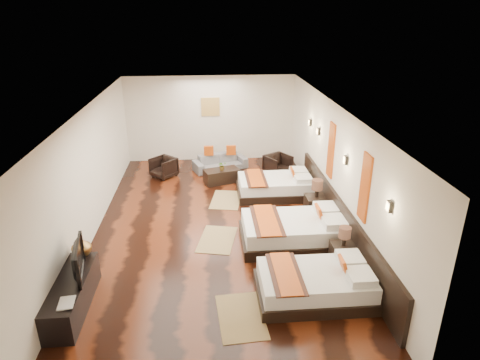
{
  "coord_description": "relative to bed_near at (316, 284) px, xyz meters",
  "views": [
    {
      "loc": [
        -0.15,
        -8.73,
        4.76
      ],
      "look_at": [
        0.59,
        0.11,
        1.1
      ],
      "focal_mm": 31.19,
      "sensor_mm": 36.0,
      "label": 1
    }
  ],
  "objects": [
    {
      "name": "sconce_mid",
      "position": [
        1.01,
        1.97,
        1.58
      ],
      "size": [
        0.07,
        0.12,
        0.18
      ],
      "color": "black",
      "rests_on": "right_wall"
    },
    {
      "name": "right_wall",
      "position": [
        1.05,
        2.77,
        1.13
      ],
      "size": [
        0.01,
        9.5,
        2.8
      ],
      "primitive_type": "cube",
      "color": "silver",
      "rests_on": "floor"
    },
    {
      "name": "headboard_panel",
      "position": [
        1.01,
        1.97,
        0.18
      ],
      "size": [
        0.08,
        6.6,
        0.9
      ],
      "primitive_type": "cube",
      "color": "black",
      "rests_on": "floor"
    },
    {
      "name": "tv",
      "position": [
        -4.15,
        0.23,
        0.57
      ],
      "size": [
        0.31,
        0.99,
        0.57
      ],
      "primitive_type": "imported",
      "rotation": [
        0.0,
        0.0,
        1.76
      ],
      "color": "black",
      "rests_on": "tv_console"
    },
    {
      "name": "back_wall",
      "position": [
        -1.7,
        7.52,
        1.13
      ],
      "size": [
        5.5,
        0.01,
        2.8
      ],
      "primitive_type": "cube",
      "color": "silver",
      "rests_on": "floor"
    },
    {
      "name": "floor",
      "position": [
        -1.7,
        2.77,
        -0.27
      ],
      "size": [
        5.5,
        9.5,
        0.01
      ],
      "primitive_type": "cube",
      "color": "black",
      "rests_on": "ground"
    },
    {
      "name": "sconce_far",
      "position": [
        1.01,
        4.17,
        1.58
      ],
      "size": [
        0.07,
        0.12,
        0.18
      ],
      "color": "black",
      "rests_on": "right_wall"
    },
    {
      "name": "nightstand_a",
      "position": [
        0.75,
        0.87,
        0.04
      ],
      "size": [
        0.45,
        0.45,
        0.88
      ],
      "color": "black",
      "rests_on": "floor"
    },
    {
      "name": "jute_mat_far",
      "position": [
        -1.38,
        4.17,
        -0.26
      ],
      "size": [
        0.96,
        1.32,
        0.01
      ],
      "primitive_type": "cube",
      "rotation": [
        0.0,
        0.0,
        -0.18
      ],
      "color": "olive",
      "rests_on": "floor"
    },
    {
      "name": "jute_mat_mid",
      "position": [
        -1.68,
        2.11,
        -0.26
      ],
      "size": [
        0.99,
        1.33,
        0.01
      ],
      "primitive_type": "cube",
      "rotation": [
        0.0,
        0.0,
        -0.21
      ],
      "color": "olive",
      "rests_on": "floor"
    },
    {
      "name": "gold_artwork",
      "position": [
        -1.7,
        7.5,
        1.53
      ],
      "size": [
        0.6,
        0.04,
        0.6
      ],
      "primitive_type": "cube",
      "color": "#AD873F",
      "rests_on": "back_wall"
    },
    {
      "name": "tv_console",
      "position": [
        -4.2,
        0.03,
        0.01
      ],
      "size": [
        0.5,
        1.8,
        0.55
      ],
      "primitive_type": "cube",
      "color": "black",
      "rests_on": "floor"
    },
    {
      "name": "bed_near",
      "position": [
        0.0,
        0.0,
        0.0
      ],
      "size": [
        2.03,
        1.28,
        0.78
      ],
      "color": "black",
      "rests_on": "floor"
    },
    {
      "name": "armchair_right",
      "position": [
        0.3,
        5.88,
        0.05
      ],
      "size": [
        0.95,
        0.95,
        0.64
      ],
      "primitive_type": "imported",
      "rotation": [
        0.0,
        0.0,
        0.56
      ],
      "color": "black",
      "rests_on": "floor"
    },
    {
      "name": "coffee_table",
      "position": [
        -1.45,
        5.43,
        -0.07
      ],
      "size": [
        1.1,
        0.77,
        0.4
      ],
      "primitive_type": "cube",
      "rotation": [
        0.0,
        0.0,
        0.3
      ],
      "color": "black",
      "rests_on": "floor"
    },
    {
      "name": "sofa",
      "position": [
        -1.45,
        6.48,
        -0.02
      ],
      "size": [
        1.8,
        1.2,
        0.49
      ],
      "primitive_type": "imported",
      "rotation": [
        0.0,
        0.0,
        0.35
      ],
      "color": "slate",
      "rests_on": "floor"
    },
    {
      "name": "figurine",
      "position": [
        -4.2,
        0.84,
        0.47
      ],
      "size": [
        0.44,
        0.44,
        0.38
      ],
      "primitive_type": "imported",
      "rotation": [
        0.0,
        0.0,
        -0.27
      ],
      "color": "brown",
      "rests_on": "tv_console"
    },
    {
      "name": "table_plant",
      "position": [
        -1.43,
        5.39,
        0.26
      ],
      "size": [
        0.29,
        0.27,
        0.26
      ],
      "primitive_type": "imported",
      "rotation": [
        0.0,
        0.0,
        0.36
      ],
      "color": "#265C1E",
      "rests_on": "coffee_table"
    },
    {
      "name": "book",
      "position": [
        -4.2,
        -0.57,
        0.3
      ],
      "size": [
        0.27,
        0.35,
        0.03
      ],
      "primitive_type": "imported",
      "rotation": [
        0.0,
        0.0,
        0.11
      ],
      "color": "black",
      "rests_on": "tv_console"
    },
    {
      "name": "armchair_left",
      "position": [
        -3.18,
        6.0,
        0.04
      ],
      "size": [
        0.93,
        0.93,
        0.61
      ],
      "primitive_type": "imported",
      "rotation": [
        0.0,
        0.0,
        -0.76
      ],
      "color": "black",
      "rests_on": "floor"
    },
    {
      "name": "bed_mid",
      "position": [
        0.0,
        1.85,
        0.03
      ],
      "size": [
        2.28,
        1.43,
        0.87
      ],
      "color": "black",
      "rests_on": "floor"
    },
    {
      "name": "sconce_lounge",
      "position": [
        1.01,
        5.07,
        1.58
      ],
      "size": [
        0.07,
        0.12,
        0.18
      ],
      "color": "black",
      "rests_on": "right_wall"
    },
    {
      "name": "orange_panel_a",
      "position": [
        1.03,
        0.87,
        1.43
      ],
      "size": [
        0.04,
        0.4,
        1.3
      ],
      "primitive_type": "cube",
      "color": "#D86014",
      "rests_on": "right_wall"
    },
    {
      "name": "nightstand_b",
      "position": [
        0.75,
        2.99,
        0.08
      ],
      "size": [
        0.5,
        0.5,
        1.0
      ],
      "color": "black",
      "rests_on": "floor"
    },
    {
      "name": "jute_mat_near",
      "position": [
        -1.37,
        -0.43,
        -0.26
      ],
      "size": [
        0.83,
        1.25,
        0.01
      ],
      "primitive_type": "cube",
      "rotation": [
        0.0,
        0.0,
        0.07
      ],
      "color": "olive",
      "rests_on": "floor"
    },
    {
      "name": "orange_panel_b",
      "position": [
        1.03,
        3.07,
        1.43
      ],
      "size": [
        0.04,
        0.4,
        1.3
      ],
      "primitive_type": "cube",
      "color": "#D86014",
      "rests_on": "right_wall"
    },
    {
      "name": "left_wall",
      "position": [
        -4.45,
        2.77,
        1.13
      ],
      "size": [
        0.01,
        9.5,
        2.8
      ],
      "primitive_type": "cube",
      "color": "silver",
      "rests_on": "floor"
    },
    {
      "name": "ceiling",
      "position": [
        -1.7,
        2.77,
        2.53
      ],
      "size": [
        5.5,
        9.5,
        0.01
      ],
      "primitive_type": "cube",
      "color": "white",
      "rests_on": "floor"
    },
    {
      "name": "sconce_near",
      "position": [
        1.01,
        -0.23,
        1.58
      ],
      "size": [
        0.07,
        0.12,
        0.18
      ],
      "color": "black",
      "rests_on": "right_wall"
    },
    {
      "name": "bed_far",
      "position": [
        0.0,
        4.4,
        0.0
      ],
      "size": [
        2.04,
        1.28,
        0.78
      ],
      "color": "black",
      "rests_on": "floor"
    }
  ]
}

